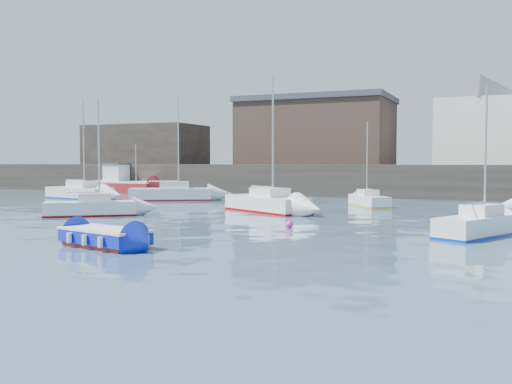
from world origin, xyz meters
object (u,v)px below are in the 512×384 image
at_px(sailboat_e, 80,192).
at_px(buoy_mid, 289,228).
at_px(sailboat_f, 369,200).
at_px(sailboat_a, 91,208).
at_px(sailboat_b, 267,203).
at_px(sailboat_h, 171,194).
at_px(buoy_far, 278,209).
at_px(buoy_near, 140,230).
at_px(fishing_boat, 123,183).
at_px(blue_dinghy, 105,237).
at_px(sailboat_c, 479,225).

relative_size(sailboat_e, buoy_mid, 23.91).
bearing_deg(sailboat_f, sailboat_a, -133.77).
xyz_separation_m(sailboat_b, sailboat_h, (-11.64, 7.04, 0.01)).
height_order(sailboat_e, buoy_far, sailboat_e).
distance_m(sailboat_a, sailboat_h, 14.17).
bearing_deg(sailboat_a, buoy_mid, -4.87).
height_order(sailboat_b, buoy_near, sailboat_b).
distance_m(fishing_boat, buoy_near, 34.30).
bearing_deg(buoy_near, buoy_mid, 29.91).
distance_m(sailboat_b, sailboat_e, 20.95).
xyz_separation_m(blue_dinghy, buoy_mid, (4.24, 8.86, -0.40)).
xyz_separation_m(sailboat_a, buoy_mid, (13.10, -1.11, -0.49)).
distance_m(sailboat_f, buoy_mid, 15.44).
relative_size(fishing_boat, sailboat_b, 0.89).
bearing_deg(sailboat_c, buoy_far, 142.81).
distance_m(sailboat_c, sailboat_f, 17.25).
xyz_separation_m(sailboat_a, sailboat_c, (21.79, -0.93, 0.02)).
xyz_separation_m(sailboat_b, sailboat_e, (-20.17, 5.66, 0.00)).
height_order(buoy_mid, buoy_far, buoy_mid).
xyz_separation_m(sailboat_b, sailboat_f, (5.05, 7.50, -0.13)).
height_order(sailboat_e, sailboat_f, sailboat_e).
distance_m(sailboat_e, buoy_far, 20.29).
bearing_deg(buoy_mid, sailboat_h, 137.05).
height_order(sailboat_h, buoy_near, sailboat_h).
height_order(blue_dinghy, buoy_mid, blue_dinghy).
height_order(sailboat_a, sailboat_h, sailboat_h).
bearing_deg(blue_dinghy, buoy_mid, 64.42).
distance_m(sailboat_a, sailboat_b, 11.02).
relative_size(fishing_boat, sailboat_f, 1.25).
bearing_deg(buoy_mid, sailboat_b, 119.26).
bearing_deg(sailboat_b, sailboat_a, -141.81).
height_order(blue_dinghy, sailboat_f, sailboat_f).
bearing_deg(buoy_near, fishing_boat, 127.75).
bearing_deg(sailboat_a, sailboat_e, 132.70).
height_order(sailboat_c, buoy_mid, sailboat_c).
relative_size(sailboat_b, buoy_far, 24.55).
xyz_separation_m(blue_dinghy, buoy_far, (-0.36, 19.13, -0.40)).
xyz_separation_m(sailboat_b, buoy_far, (-0.16, 2.35, -0.57)).
relative_size(sailboat_a, sailboat_h, 0.79).
bearing_deg(sailboat_a, buoy_far, 47.13).
bearing_deg(sailboat_b, sailboat_f, 56.02).
height_order(sailboat_a, sailboat_e, sailboat_e).
height_order(sailboat_b, buoy_mid, sailboat_b).
relative_size(sailboat_a, buoy_near, 15.27).
distance_m(sailboat_c, sailboat_e, 35.90).
bearing_deg(buoy_far, sailboat_f, 44.69).
xyz_separation_m(sailboat_c, buoy_near, (-14.98, -3.80, -0.51)).
relative_size(sailboat_c, buoy_mid, 18.05).
relative_size(sailboat_b, sailboat_c, 1.32).
distance_m(blue_dinghy, fishing_boat, 39.72).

